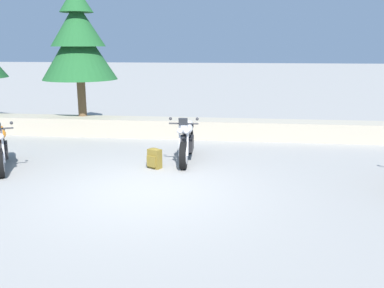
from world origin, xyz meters
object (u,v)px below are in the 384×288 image
(rider_backpack, at_px, (154,158))
(pine_tree_mid_left, at_px, (78,41))
(motorcycle_orange_near_left, at_px, (0,148))
(motorcycle_silver_centre, at_px, (186,141))

(rider_backpack, xyz_separation_m, pine_tree_mid_left, (-3.06, 3.59, 2.63))
(motorcycle_orange_near_left, relative_size, rider_backpack, 3.96)
(rider_backpack, bearing_deg, motorcycle_orange_near_left, -172.57)
(rider_backpack, height_order, pine_tree_mid_left, pine_tree_mid_left)
(motorcycle_silver_centre, distance_m, rider_backpack, 0.98)
(motorcycle_silver_centre, bearing_deg, pine_tree_mid_left, 141.97)
(motorcycle_orange_near_left, relative_size, motorcycle_silver_centre, 0.90)
(motorcycle_silver_centre, distance_m, pine_tree_mid_left, 5.26)
(motorcycle_orange_near_left, distance_m, pine_tree_mid_left, 4.71)
(motorcycle_silver_centre, xyz_separation_m, rider_backpack, (-0.63, -0.71, -0.24))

